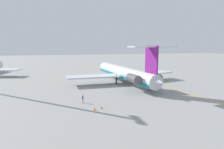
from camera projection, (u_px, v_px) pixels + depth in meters
The scene contains 7 objects.
ground at pixel (143, 84), 63.21m from camera, with size 378.87×378.87×0.00m, color gray.
main_jetliner at pixel (125, 73), 64.30m from camera, with size 42.07×37.22×12.25m.
ground_crew_near_nose at pixel (134, 70), 89.23m from camera, with size 0.46×0.29×1.84m.
ground_crew_near_tail at pixel (83, 98), 42.83m from camera, with size 0.44×0.28×1.73m.
safety_cone_nose at pixel (102, 107), 39.24m from camera, with size 0.40×0.40×0.55m, color #EA590F.
safety_cone_wingtip at pixel (95, 109), 38.26m from camera, with size 0.40×0.40×0.55m, color #EA590F.
taxiway_centreline at pixel (146, 81), 68.05m from camera, with size 107.24×0.36×0.01m, color gold.
Camera 1 is at (-57.17, 25.99, 12.53)m, focal length 31.92 mm.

